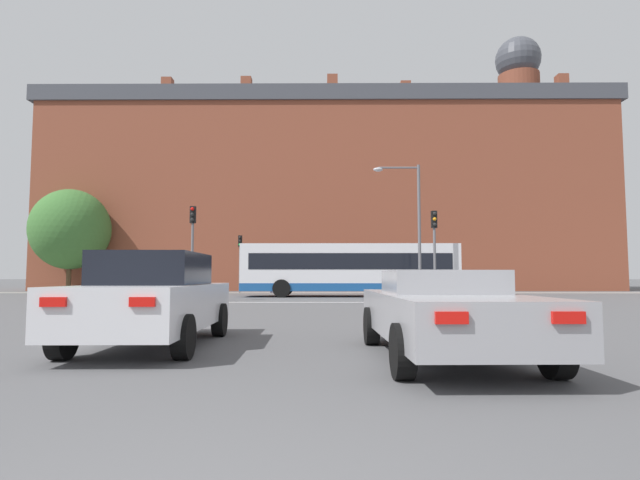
{
  "coord_description": "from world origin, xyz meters",
  "views": [
    {
      "loc": [
        0.64,
        -2.04,
        1.17
      ],
      "look_at": [
        0.46,
        23.31,
        3.02
      ],
      "focal_mm": 28.0,
      "sensor_mm": 36.0,
      "label": 1
    }
  ],
  "objects_px": {
    "car_saloon_left": "(154,299)",
    "traffic_light_near_left": "(192,238)",
    "car_roadster_right": "(444,312)",
    "pedestrian_waiting": "(272,278)",
    "traffic_light_far_left": "(240,254)",
    "traffic_light_near_right": "(434,240)",
    "street_lamp_junction": "(411,215)",
    "bus_crossing_lead": "(349,269)"
  },
  "relations": [
    {
      "from": "car_roadster_right",
      "to": "street_lamp_junction",
      "type": "distance_m",
      "value": 19.47
    },
    {
      "from": "car_saloon_left",
      "to": "traffic_light_near_right",
      "type": "bearing_deg",
      "value": 60.02
    },
    {
      "from": "bus_crossing_lead",
      "to": "pedestrian_waiting",
      "type": "height_order",
      "value": "bus_crossing_lead"
    },
    {
      "from": "traffic_light_near_right",
      "to": "car_saloon_left",
      "type": "bearing_deg",
      "value": -118.58
    },
    {
      "from": "pedestrian_waiting",
      "to": "car_saloon_left",
      "type": "bearing_deg",
      "value": -61.04
    },
    {
      "from": "traffic_light_near_left",
      "to": "street_lamp_junction",
      "type": "xyz_separation_m",
      "value": [
        10.77,
        2.83,
        1.38
      ]
    },
    {
      "from": "car_roadster_right",
      "to": "pedestrian_waiting",
      "type": "xyz_separation_m",
      "value": [
        -5.39,
        28.13,
        0.39
      ]
    },
    {
      "from": "bus_crossing_lead",
      "to": "pedestrian_waiting",
      "type": "xyz_separation_m",
      "value": [
        -5.14,
        6.42,
        -0.56
      ]
    },
    {
      "from": "traffic_light_near_right",
      "to": "pedestrian_waiting",
      "type": "xyz_separation_m",
      "value": [
        -8.82,
        12.19,
        -1.79
      ]
    },
    {
      "from": "traffic_light_far_left",
      "to": "traffic_light_near_left",
      "type": "bearing_deg",
      "value": -91.06
    },
    {
      "from": "traffic_light_far_left",
      "to": "street_lamp_junction",
      "type": "relative_size",
      "value": 0.58
    },
    {
      "from": "traffic_light_near_right",
      "to": "bus_crossing_lead",
      "type": "bearing_deg",
      "value": 122.53
    },
    {
      "from": "pedestrian_waiting",
      "to": "bus_crossing_lead",
      "type": "bearing_deg",
      "value": -24.07
    },
    {
      "from": "traffic_light_near_right",
      "to": "traffic_light_far_left",
      "type": "bearing_deg",
      "value": 132.4
    },
    {
      "from": "car_roadster_right",
      "to": "traffic_light_near_right",
      "type": "relative_size",
      "value": 1.13
    },
    {
      "from": "car_roadster_right",
      "to": "bus_crossing_lead",
      "type": "height_order",
      "value": "bus_crossing_lead"
    },
    {
      "from": "car_roadster_right",
      "to": "traffic_light_near_right",
      "type": "height_order",
      "value": "traffic_light_near_right"
    },
    {
      "from": "bus_crossing_lead",
      "to": "street_lamp_junction",
      "type": "distance_m",
      "value": 5.02
    },
    {
      "from": "traffic_light_near_left",
      "to": "traffic_light_near_right",
      "type": "height_order",
      "value": "traffic_light_near_left"
    },
    {
      "from": "car_saloon_left",
      "to": "traffic_light_near_left",
      "type": "distance_m",
      "value": 15.39
    },
    {
      "from": "traffic_light_far_left",
      "to": "car_saloon_left",
      "type": "bearing_deg",
      "value": -83.46
    },
    {
      "from": "car_saloon_left",
      "to": "traffic_light_near_left",
      "type": "xyz_separation_m",
      "value": [
        -3.31,
        14.87,
        2.2
      ]
    },
    {
      "from": "bus_crossing_lead",
      "to": "traffic_light_near_right",
      "type": "relative_size",
      "value": 2.92
    },
    {
      "from": "car_saloon_left",
      "to": "street_lamp_junction",
      "type": "bearing_deg",
      "value": 65.74
    },
    {
      "from": "traffic_light_near_left",
      "to": "car_saloon_left",
      "type": "bearing_deg",
      "value": -77.46
    },
    {
      "from": "traffic_light_far_left",
      "to": "pedestrian_waiting",
      "type": "relative_size",
      "value": 2.29
    },
    {
      "from": "traffic_light_near_right",
      "to": "pedestrian_waiting",
      "type": "height_order",
      "value": "traffic_light_near_right"
    },
    {
      "from": "car_saloon_left",
      "to": "car_roadster_right",
      "type": "bearing_deg",
      "value": -16.0
    },
    {
      "from": "bus_crossing_lead",
      "to": "traffic_light_near_right",
      "type": "bearing_deg",
      "value": -147.47
    },
    {
      "from": "traffic_light_far_left",
      "to": "traffic_light_near_left",
      "type": "xyz_separation_m",
      "value": [
        -0.22,
        -12.04,
        0.24
      ]
    },
    {
      "from": "traffic_light_near_left",
      "to": "traffic_light_near_right",
      "type": "bearing_deg",
      "value": -0.66
    },
    {
      "from": "bus_crossing_lead",
      "to": "pedestrian_waiting",
      "type": "bearing_deg",
      "value": 38.65
    },
    {
      "from": "car_saloon_left",
      "to": "street_lamp_junction",
      "type": "relative_size",
      "value": 0.64
    },
    {
      "from": "traffic_light_near_right",
      "to": "street_lamp_junction",
      "type": "relative_size",
      "value": 0.6
    },
    {
      "from": "traffic_light_near_left",
      "to": "pedestrian_waiting",
      "type": "distance_m",
      "value": 12.47
    },
    {
      "from": "car_saloon_left",
      "to": "traffic_light_far_left",
      "type": "height_order",
      "value": "traffic_light_far_left"
    },
    {
      "from": "car_roadster_right",
      "to": "pedestrian_waiting",
      "type": "height_order",
      "value": "pedestrian_waiting"
    },
    {
      "from": "street_lamp_junction",
      "to": "bus_crossing_lead",
      "type": "bearing_deg",
      "value": 137.91
    },
    {
      "from": "traffic_light_far_left",
      "to": "car_roadster_right",
      "type": "bearing_deg",
      "value": -74.71
    },
    {
      "from": "traffic_light_near_right",
      "to": "street_lamp_junction",
      "type": "distance_m",
      "value": 3.38
    },
    {
      "from": "bus_crossing_lead",
      "to": "traffic_light_near_left",
      "type": "height_order",
      "value": "traffic_light_near_left"
    },
    {
      "from": "car_saloon_left",
      "to": "traffic_light_far_left",
      "type": "bearing_deg",
      "value": 95.14
    }
  ]
}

